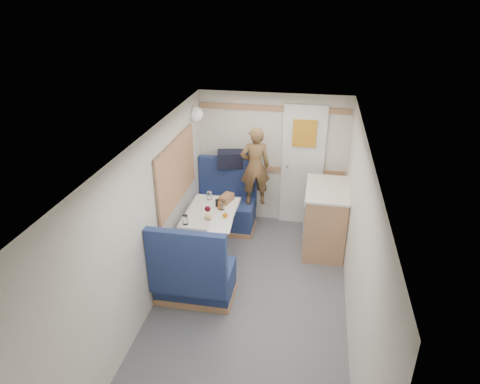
% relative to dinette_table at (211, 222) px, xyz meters
% --- Properties ---
extents(floor, '(4.50, 4.50, 0.00)m').
position_rel_dinette_table_xyz_m(floor, '(0.65, -1.00, -0.57)').
color(floor, '#515156').
rests_on(floor, ground).
extents(ceiling, '(4.50, 4.50, 0.00)m').
position_rel_dinette_table_xyz_m(ceiling, '(0.65, -1.00, 1.43)').
color(ceiling, silver).
rests_on(ceiling, wall_back).
extents(wall_back, '(2.20, 0.02, 2.00)m').
position_rel_dinette_table_xyz_m(wall_back, '(0.65, 1.25, 0.43)').
color(wall_back, silver).
rests_on(wall_back, floor).
extents(wall_left, '(0.02, 4.50, 2.00)m').
position_rel_dinette_table_xyz_m(wall_left, '(-0.45, -1.00, 0.43)').
color(wall_left, silver).
rests_on(wall_left, floor).
extents(wall_right, '(0.02, 4.50, 2.00)m').
position_rel_dinette_table_xyz_m(wall_right, '(1.75, -1.00, 0.43)').
color(wall_right, silver).
rests_on(wall_right, floor).
extents(oak_trim_low, '(2.15, 0.02, 0.08)m').
position_rel_dinette_table_xyz_m(oak_trim_low, '(0.65, 1.23, 0.28)').
color(oak_trim_low, '#A4704A').
rests_on(oak_trim_low, wall_back).
extents(oak_trim_high, '(2.15, 0.02, 0.08)m').
position_rel_dinette_table_xyz_m(oak_trim_high, '(0.65, 1.23, 1.21)').
color(oak_trim_high, '#A4704A').
rests_on(oak_trim_high, wall_back).
extents(side_window, '(0.04, 1.30, 0.72)m').
position_rel_dinette_table_xyz_m(side_window, '(-0.43, 0.00, 0.68)').
color(side_window, '#A0A990').
rests_on(side_window, wall_left).
extents(rear_door, '(0.62, 0.12, 1.86)m').
position_rel_dinette_table_xyz_m(rear_door, '(1.10, 1.22, 0.41)').
color(rear_door, white).
rests_on(rear_door, wall_back).
extents(dinette_table, '(0.62, 0.92, 0.72)m').
position_rel_dinette_table_xyz_m(dinette_table, '(0.00, 0.00, 0.00)').
color(dinette_table, white).
rests_on(dinette_table, floor).
extents(bench_far, '(0.90, 0.59, 1.05)m').
position_rel_dinette_table_xyz_m(bench_far, '(-0.00, 0.86, -0.27)').
color(bench_far, navy).
rests_on(bench_far, floor).
extents(bench_near, '(0.90, 0.59, 1.05)m').
position_rel_dinette_table_xyz_m(bench_near, '(-0.00, -0.86, -0.27)').
color(bench_near, navy).
rests_on(bench_near, floor).
extents(ledge, '(0.90, 0.14, 0.04)m').
position_rel_dinette_table_xyz_m(ledge, '(-0.00, 1.12, 0.31)').
color(ledge, '#A4704A').
rests_on(ledge, bench_far).
extents(dome_light, '(0.20, 0.20, 0.20)m').
position_rel_dinette_table_xyz_m(dome_light, '(-0.39, 0.85, 1.18)').
color(dome_light, white).
rests_on(dome_light, wall_left).
extents(galley_counter, '(0.57, 0.92, 0.92)m').
position_rel_dinette_table_xyz_m(galley_counter, '(1.47, 0.55, -0.10)').
color(galley_counter, '#A4704A').
rests_on(galley_counter, floor).
extents(person, '(0.48, 0.39, 1.16)m').
position_rel_dinette_table_xyz_m(person, '(0.44, 0.86, 0.46)').
color(person, brown).
rests_on(person, bench_far).
extents(duffel_bag, '(0.54, 0.35, 0.24)m').
position_rel_dinette_table_xyz_m(duffel_bag, '(0.10, 1.12, 0.45)').
color(duffel_bag, black).
rests_on(duffel_bag, ledge).
extents(tray, '(0.29, 0.37, 0.02)m').
position_rel_dinette_table_xyz_m(tray, '(0.21, -0.36, 0.16)').
color(tray, white).
rests_on(tray, dinette_table).
extents(orange_fruit, '(0.07, 0.07, 0.07)m').
position_rel_dinette_table_xyz_m(orange_fruit, '(0.22, -0.16, 0.20)').
color(orange_fruit, '#D86009').
rests_on(orange_fruit, tray).
extents(cheese_block, '(0.10, 0.08, 0.03)m').
position_rel_dinette_table_xyz_m(cheese_block, '(0.02, -0.21, 0.19)').
color(cheese_block, '#F2DC8C').
rests_on(cheese_block, tray).
extents(wine_glass, '(0.08, 0.08, 0.17)m').
position_rel_dinette_table_xyz_m(wine_glass, '(0.01, -0.18, 0.28)').
color(wine_glass, white).
rests_on(wine_glass, dinette_table).
extents(tumbler_left, '(0.07, 0.07, 0.12)m').
position_rel_dinette_table_xyz_m(tumbler_left, '(-0.23, -0.37, 0.21)').
color(tumbler_left, white).
rests_on(tumbler_left, dinette_table).
extents(tumbler_mid, '(0.07, 0.07, 0.11)m').
position_rel_dinette_table_xyz_m(tumbler_mid, '(-0.10, 0.33, 0.21)').
color(tumbler_mid, silver).
rests_on(tumbler_mid, dinette_table).
extents(tumbler_right, '(0.06, 0.06, 0.10)m').
position_rel_dinette_table_xyz_m(tumbler_right, '(0.13, 0.07, 0.21)').
color(tumbler_right, white).
rests_on(tumbler_right, dinette_table).
extents(beer_glass, '(0.06, 0.06, 0.09)m').
position_rel_dinette_table_xyz_m(beer_glass, '(0.11, 0.09, 0.20)').
color(beer_glass, brown).
rests_on(beer_glass, dinette_table).
extents(pepper_grinder, '(0.04, 0.04, 0.10)m').
position_rel_dinette_table_xyz_m(pepper_grinder, '(0.05, 0.15, 0.21)').
color(pepper_grinder, black).
rests_on(pepper_grinder, dinette_table).
extents(salt_grinder, '(0.04, 0.04, 0.09)m').
position_rel_dinette_table_xyz_m(salt_grinder, '(-0.11, -0.01, 0.20)').
color(salt_grinder, white).
rests_on(salt_grinder, dinette_table).
extents(bread_loaf, '(0.19, 0.26, 0.10)m').
position_rel_dinette_table_xyz_m(bread_loaf, '(0.14, 0.31, 0.20)').
color(bread_loaf, brown).
rests_on(bread_loaf, dinette_table).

